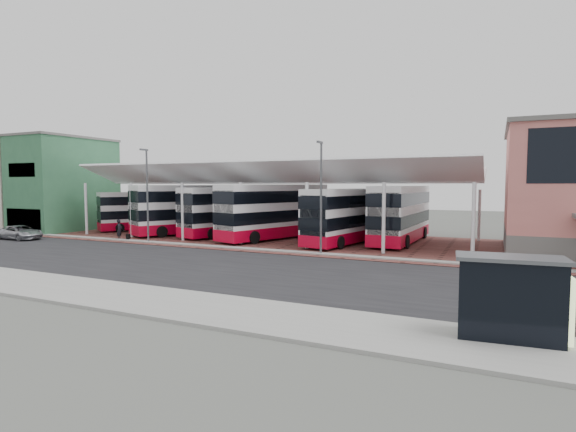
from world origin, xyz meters
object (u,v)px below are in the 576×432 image
pedestrian (119,230)px  bus_shelter (521,290)px  bus_2 (233,212)px  bus_5 (401,214)px  bus_1 (192,210)px  bus_3 (275,212)px  bus_0 (148,211)px  bus_4 (348,216)px  silver_car (20,232)px

pedestrian → bus_shelter: size_ratio=0.54×
bus_2 → bus_5: (16.02, 1.55, 0.08)m
bus_1 → bus_3: 9.53m
bus_shelter → bus_3: bearing=126.9°
bus_5 → pedestrian: bus_5 is taller
bus_2 → bus_5: bus_5 is taller
bus_0 → bus_1: bus_1 is taller
bus_3 → bus_5: (11.02, 2.34, -0.07)m
bus_5 → pedestrian: (-23.33, -9.05, -1.49)m
bus_3 → bus_4: 7.04m
bus_0 → bus_5: (27.39, 0.95, 0.34)m
bus_0 → bus_3: (16.37, -1.39, 0.41)m
silver_car → pedestrian: pedestrian is taller
bus_5 → bus_shelter: size_ratio=3.47×
bus_shelter → bus_1: bearing=137.9°
pedestrian → bus_shelter: 34.81m
bus_4 → bus_1: bearing=-170.9°
bus_4 → bus_shelter: size_ratio=3.36×
bus_0 → bus_shelter: size_ratio=2.86×
bus_3 → bus_4: bus_3 is taller
bus_0 → pedestrian: 9.13m
bus_0 → bus_2: bus_2 is taller
silver_car → bus_2: bearing=-55.6°
bus_0 → bus_3: size_ratio=0.79×
bus_2 → bus_4: bearing=12.6°
bus_1 → bus_3: bearing=25.1°
bus_4 → bus_3: bearing=-170.9°
bus_4 → pedestrian: (-19.34, -6.53, -1.37)m
bus_5 → bus_shelter: bus_5 is taller
bus_2 → bus_3: size_ratio=0.94×
bus_1 → bus_2: bearing=33.4°
bus_1 → bus_4: (16.56, -0.43, -0.15)m
bus_0 → pedestrian: size_ratio=5.30×
bus_1 → pedestrian: size_ratio=6.46×
silver_car → bus_3: bearing=-64.1°
bus_2 → bus_3: 5.07m
bus_shelter → bus_4: bearing=114.8°
silver_car → pedestrian: size_ratio=2.49×
bus_3 → bus_4: size_ratio=1.08×
bus_5 → bus_4: bearing=-145.6°
pedestrian → bus_5: bearing=-92.4°
bus_5 → silver_car: size_ratio=2.59×
bus_0 → silver_car: 12.50m
bus_1 → silver_car: bearing=-111.7°
bus_2 → pedestrian: bearing=-117.0°
bus_3 → bus_shelter: size_ratio=3.62×
bus_3 → bus_shelter: bus_3 is taller
bus_1 → bus_4: bearing=25.1°
bus_2 → bus_shelter: 32.87m
bus_1 → bus_0: bearing=-162.8°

